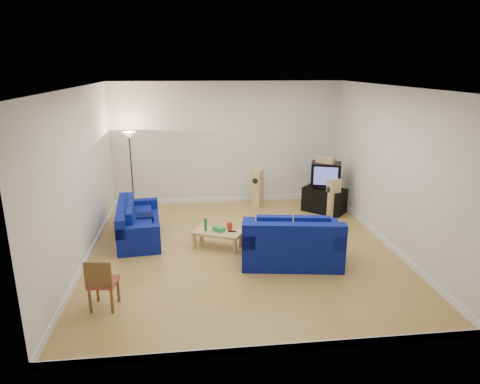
{
  "coord_description": "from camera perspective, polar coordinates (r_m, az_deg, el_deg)",
  "views": [
    {
      "loc": [
        -0.97,
        -7.88,
        3.57
      ],
      "look_at": [
        0.0,
        0.4,
        1.1
      ],
      "focal_mm": 32.0,
      "sensor_mm": 36.0,
      "label": 1
    }
  ],
  "objects": [
    {
      "name": "dining_chair",
      "position": [
        6.86,
        -17.98,
        -11.27
      ],
      "size": [
        0.45,
        0.45,
        0.84
      ],
      "rotation": [
        0.0,
        0.0,
        -0.13
      ],
      "color": "brown",
      "rests_on": "ground"
    },
    {
      "name": "av_receiver",
      "position": [
        10.88,
        11.0,
        0.71
      ],
      "size": [
        0.51,
        0.51,
        0.09
      ],
      "primitive_type": "cube",
      "rotation": [
        0.0,
        0.0,
        -0.85
      ],
      "color": "black",
      "rests_on": "tv_stand"
    },
    {
      "name": "sofa_loveseat",
      "position": [
        8.07,
        6.89,
        -7.17
      ],
      "size": [
        1.96,
        1.28,
        0.92
      ],
      "rotation": [
        0.0,
        0.0,
        -0.15
      ],
      "color": "#020C62",
      "rests_on": "ground"
    },
    {
      "name": "tv_stand",
      "position": [
        11.01,
        11.16,
        -1.05
      ],
      "size": [
        1.13,
        1.1,
        0.62
      ],
      "primitive_type": "cube",
      "rotation": [
        0.0,
        0.0,
        -0.74
      ],
      "color": "black",
      "rests_on": "ground"
    },
    {
      "name": "bottle",
      "position": [
        8.69,
        -4.61,
        -4.37
      ],
      "size": [
        0.07,
        0.07,
        0.26
      ],
      "primitive_type": "cylinder",
      "rotation": [
        0.0,
        0.0,
        -0.23
      ],
      "color": "#197233",
      "rests_on": "coffee_table"
    },
    {
      "name": "centre_speaker",
      "position": [
        10.76,
        11.29,
        4.22
      ],
      "size": [
        0.45,
        0.4,
        0.15
      ],
      "primitive_type": "cube",
      "rotation": [
        0.0,
        0.0,
        -0.67
      ],
      "color": "tan",
      "rests_on": "television"
    },
    {
      "name": "speaker_right",
      "position": [
        10.68,
        12.3,
        -0.74
      ],
      "size": [
        0.33,
        0.28,
        0.94
      ],
      "rotation": [
        0.0,
        0.0,
        -1.32
      ],
      "color": "tan",
      "rests_on": "ground"
    },
    {
      "name": "red_canister",
      "position": [
        8.77,
        -1.39,
        -4.52
      ],
      "size": [
        0.15,
        0.15,
        0.15
      ],
      "primitive_type": "cylinder",
      "rotation": [
        0.0,
        0.0,
        -0.51
      ],
      "color": "red",
      "rests_on": "coffee_table"
    },
    {
      "name": "television",
      "position": [
        10.87,
        11.39,
        2.43
      ],
      "size": [
        0.85,
        0.73,
        0.55
      ],
      "rotation": [
        0.0,
        0.0,
        -0.33
      ],
      "color": "black",
      "rests_on": "av_receiver"
    },
    {
      "name": "coffee_table",
      "position": [
        8.72,
        -3.0,
        -5.56
      ],
      "size": [
        1.08,
        0.84,
        0.35
      ],
      "rotation": [
        0.0,
        0.0,
        -0.42
      ],
      "color": "tan",
      "rests_on": "ground"
    },
    {
      "name": "speaker_left",
      "position": [
        11.15,
        2.36,
        0.5
      ],
      "size": [
        0.35,
        0.37,
        0.99
      ],
      "rotation": [
        0.0,
        0.0,
        -0.58
      ],
      "color": "tan",
      "rests_on": "ground"
    },
    {
      "name": "room",
      "position": [
        8.2,
        0.32,
        2.18
      ],
      "size": [
        6.01,
        6.51,
        3.21
      ],
      "color": "brown",
      "rests_on": "ground"
    },
    {
      "name": "remote",
      "position": [
        8.66,
        -1.05,
        -5.26
      ],
      "size": [
        0.17,
        0.08,
        0.02
      ],
      "primitive_type": "cube",
      "rotation": [
        0.0,
        0.0,
        -0.19
      ],
      "color": "black",
      "rests_on": "coffee_table"
    },
    {
      "name": "floor_lamp",
      "position": [
        10.85,
        -14.48,
        5.94
      ],
      "size": [
        0.35,
        0.35,
        2.03
      ],
      "color": "black",
      "rests_on": "ground"
    },
    {
      "name": "sofa_three_seat",
      "position": [
        9.44,
        -13.62,
        -4.37
      ],
      "size": [
        1.03,
        2.03,
        0.76
      ],
      "rotation": [
        0.0,
        0.0,
        -1.47
      ],
      "color": "#020C62",
      "rests_on": "ground"
    },
    {
      "name": "tissue_box",
      "position": [
        8.67,
        -2.86,
        -4.96
      ],
      "size": [
        0.26,
        0.26,
        0.1
      ],
      "primitive_type": "cube",
      "rotation": [
        0.0,
        0.0,
        -0.76
      ],
      "color": "green",
      "rests_on": "coffee_table"
    }
  ]
}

